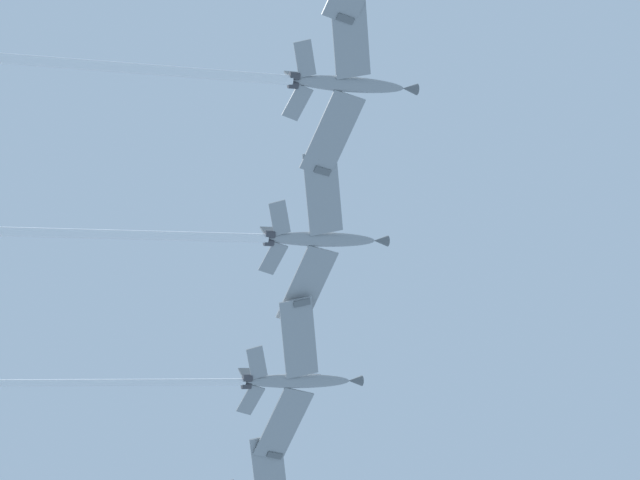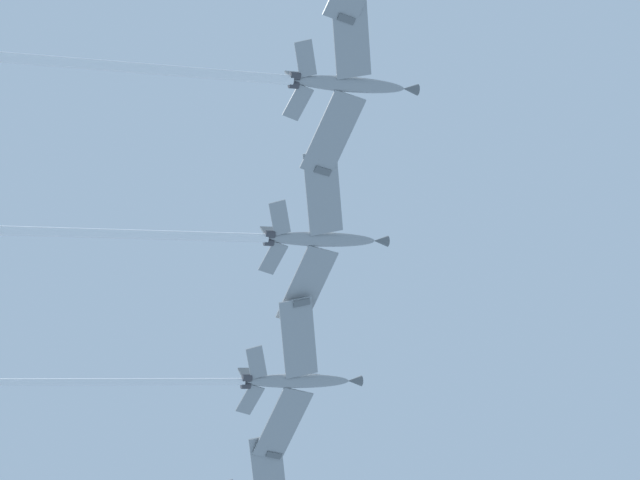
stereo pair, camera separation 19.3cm
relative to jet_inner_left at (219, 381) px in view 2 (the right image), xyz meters
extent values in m
cube|color=gray|center=(-12.99, -3.74, 2.50)|extent=(9.46, 7.80, 1.28)
cube|color=#595E60|center=(-9.94, -0.98, 2.53)|extent=(1.54, 1.85, 0.66)
ellipsoid|color=gray|center=(-6.11, 5.66, 2.72)|extent=(9.76, 9.22, 5.01)
cone|color=#595E60|center=(-10.78, 10.00, 4.80)|extent=(2.20, 2.17, 1.64)
ellipsoid|color=black|center=(-7.43, 6.90, 3.94)|extent=(2.84, 2.73, 1.72)
cube|color=gray|center=(-9.18, 1.28, 2.38)|extent=(7.39, 9.56, 1.31)
cube|color=#595E60|center=(-11.73, -1.94, 2.40)|extent=(1.87, 1.46, 0.67)
cube|color=gray|center=(-1.97, 9.05, 2.38)|extent=(9.44, 7.84, 1.31)
cube|color=#595E60|center=(1.06, 11.84, 2.40)|extent=(1.54, 1.85, 0.67)
cube|color=gray|center=(-4.17, 0.76, 1.17)|extent=(3.11, 4.01, 0.71)
cube|color=gray|center=(-1.07, 4.10, 1.17)|extent=(4.00, 3.29, 0.71)
cube|color=#595E60|center=(-2.44, 2.27, 2.57)|extent=(2.43, 2.27, 3.41)
cylinder|color=#38383D|center=(-2.39, 1.61, 0.83)|extent=(1.42, 1.40, 1.07)
cylinder|color=#38383D|center=(-1.78, 2.27, 0.83)|extent=(1.42, 1.40, 1.07)
cylinder|color=white|center=(12.67, -11.76, -5.73)|extent=(29.91, 27.82, 13.70)
ellipsoid|color=gray|center=(5.08, 17.57, 3.82)|extent=(9.71, 9.28, 5.00)
cone|color=#595E60|center=(0.44, 21.94, 5.88)|extent=(2.20, 2.17, 1.64)
ellipsoid|color=black|center=(3.76, 18.81, 5.03)|extent=(2.83, 2.74, 1.72)
cube|color=gray|center=(1.98, 13.21, 3.47)|extent=(7.44, 9.56, 1.30)
cube|color=#595E60|center=(-0.60, 10.00, 3.50)|extent=(1.87, 1.47, 0.67)
cube|color=gray|center=(9.24, 20.93, 3.47)|extent=(9.46, 7.80, 1.30)
cube|color=#595E60|center=(12.29, 23.69, 3.50)|extent=(1.53, 1.85, 0.67)
cube|color=gray|center=(6.98, 12.65, 2.27)|extent=(3.13, 4.01, 0.71)
cube|color=gray|center=(10.11, 15.97, 2.27)|extent=(4.00, 3.27, 0.71)
cube|color=#595E60|center=(8.72, 14.14, 3.67)|extent=(2.41, 2.29, 3.40)
cylinder|color=#38383D|center=(8.77, 13.48, 1.93)|extent=(1.42, 1.40, 1.07)
cylinder|color=#38383D|center=(9.38, 14.14, 1.93)|extent=(1.42, 1.40, 1.07)
cylinder|color=white|center=(21.05, 2.53, -3.41)|extent=(24.55, 23.20, 11.46)
ellipsoid|color=gray|center=(16.76, 29.95, 3.68)|extent=(9.77, 9.25, 4.88)
cone|color=#595E60|center=(12.08, 34.30, 5.68)|extent=(2.20, 2.16, 1.62)
ellipsoid|color=black|center=(15.43, 31.19, 4.88)|extent=(2.83, 2.74, 1.69)
cube|color=gray|center=(13.69, 25.56, 3.35)|extent=(7.41, 9.57, 1.26)
cube|color=#595E60|center=(11.14, 22.34, 3.37)|extent=(1.87, 1.46, 0.65)
cube|color=gray|center=(20.91, 33.33, 3.35)|extent=(9.45, 7.84, 1.26)
cube|color=gray|center=(18.71, 25.03, 2.19)|extent=(3.12, 4.01, 0.69)
cube|color=gray|center=(21.81, 28.36, 2.19)|extent=(4.00, 3.29, 0.69)
cube|color=#595E60|center=(20.43, 26.54, 3.59)|extent=(2.41, 2.26, 3.39)
cylinder|color=#38383D|center=(20.49, 25.87, 1.86)|extent=(1.42, 1.40, 1.06)
cylinder|color=#38383D|center=(21.10, 26.53, 1.86)|extent=(1.42, 1.40, 1.06)
cylinder|color=white|center=(34.69, 13.28, -4.07)|extent=(28.43, 26.54, 12.71)
cube|color=#595E60|center=(22.33, 33.82, 3.05)|extent=(1.88, 1.45, 0.66)
camera|label=1|loc=(48.55, 50.88, -132.06)|focal=78.60mm
camera|label=2|loc=(48.67, 50.73, -132.06)|focal=78.60mm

